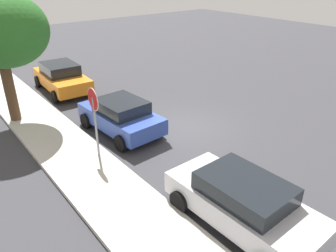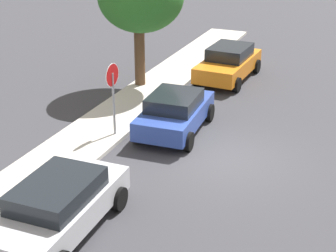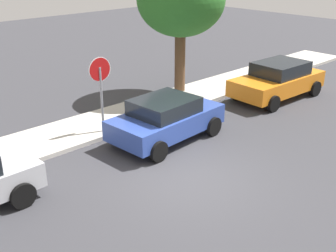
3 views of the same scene
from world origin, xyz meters
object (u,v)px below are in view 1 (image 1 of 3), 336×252
(street_tree_near_corner, at_px, (3,31))
(stop_sign, at_px, (94,111))
(parked_car_blue, at_px, (121,116))
(parked_car_orange, at_px, (62,77))
(parked_car_silver, at_px, (243,202))

(street_tree_near_corner, bearing_deg, stop_sign, -165.58)
(stop_sign, distance_m, parked_car_blue, 2.38)
(parked_car_orange, relative_size, street_tree_near_corner, 0.80)
(stop_sign, bearing_deg, street_tree_near_corner, 14.42)
(stop_sign, distance_m, street_tree_near_corner, 5.37)
(parked_car_orange, bearing_deg, parked_car_blue, 179.49)
(parked_car_silver, relative_size, street_tree_near_corner, 0.78)
(parked_car_silver, distance_m, street_tree_near_corner, 10.93)
(parked_car_orange, xyz_separation_m, street_tree_near_corner, (-2.71, 2.99, 3.13))
(parked_car_blue, bearing_deg, street_tree_near_corner, 39.74)
(parked_car_blue, bearing_deg, parked_car_silver, 177.07)
(stop_sign, height_order, parked_car_orange, stop_sign)
(stop_sign, height_order, parked_car_silver, stop_sign)
(parked_car_silver, distance_m, parked_car_orange, 12.86)
(parked_car_silver, bearing_deg, street_tree_near_corner, 14.38)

